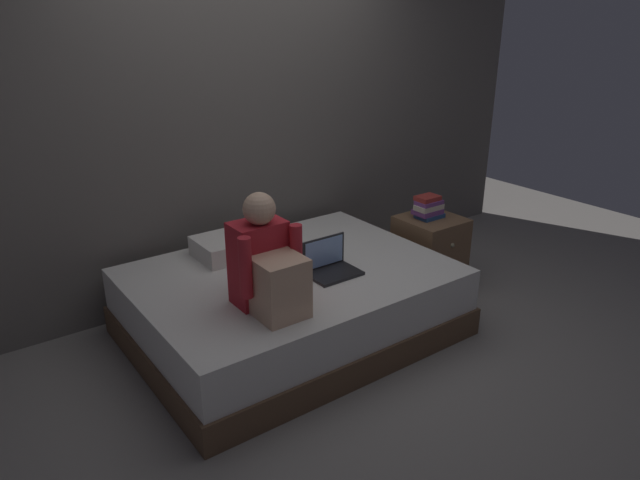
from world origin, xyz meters
The scene contains 8 objects.
ground_plane centered at (0.00, 0.00, 0.00)m, with size 8.00×8.00×0.00m, color gray.
wall_back centered at (0.00, 1.20, 1.35)m, with size 5.60×0.10×2.70m, color #605B56.
bed centered at (-0.20, 0.30, 0.23)m, with size 2.00×1.50×0.46m.
nightstand centered at (1.10, 0.31, 0.27)m, with size 0.44×0.46×0.54m.
person_sitting centered at (-0.57, -0.04, 0.71)m, with size 0.39×0.44×0.66m.
laptop centered at (-0.02, 0.12, 0.52)m, with size 0.32×0.23×0.22m.
pillow centered at (-0.34, 0.75, 0.53)m, with size 0.56×0.36×0.13m, color silver.
book_stack centered at (1.08, 0.33, 0.62)m, with size 0.22×0.15×0.17m.
Camera 1 is at (-2.05, -2.55, 2.02)m, focal length 32.60 mm.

